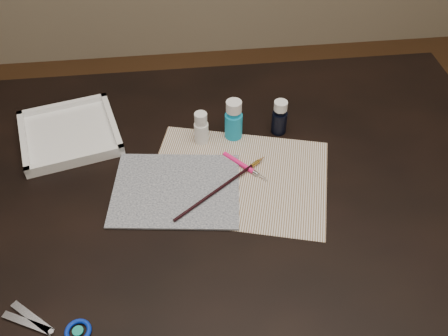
{
  "coord_description": "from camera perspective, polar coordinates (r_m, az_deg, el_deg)",
  "views": [
    {
      "loc": [
        -0.08,
        -0.72,
        1.52
      ],
      "look_at": [
        0.0,
        0.0,
        0.8
      ],
      "focal_mm": 40.0,
      "sensor_mm": 36.0,
      "label": 1
    }
  ],
  "objects": [
    {
      "name": "palette_tray",
      "position": [
        1.21,
        -17.26,
        3.87
      ],
      "size": [
        0.26,
        0.26,
        0.03
      ],
      "primitive_type": "cube",
      "rotation": [
        0.0,
        0.0,
        0.24
      ],
      "color": "white",
      "rests_on": "table"
    },
    {
      "name": "canvas",
      "position": [
        1.05,
        -5.51,
        -2.46
      ],
      "size": [
        0.29,
        0.24,
        0.0
      ],
      "primitive_type": "cube",
      "rotation": [
        0.0,
        0.0,
        -0.13
      ],
      "color": "black",
      "rests_on": "paper"
    },
    {
      "name": "craft_knife",
      "position": [
        1.09,
        2.5,
        0.12
      ],
      "size": [
        0.09,
        0.1,
        0.01
      ],
      "primitive_type": null,
      "rotation": [
        0.0,
        0.0,
        -0.86
      ],
      "color": "#FE1975",
      "rests_on": "paper"
    },
    {
      "name": "table",
      "position": [
        1.35,
        0.0,
        -12.89
      ],
      "size": [
        1.3,
        0.9,
        0.75
      ],
      "primitive_type": "cube",
      "color": "black",
      "rests_on": "ground"
    },
    {
      "name": "paper",
      "position": [
        1.07,
        1.61,
        -1.16
      ],
      "size": [
        0.44,
        0.38,
        0.0
      ],
      "primitive_type": "cube",
      "rotation": [
        0.0,
        0.0,
        -0.27
      ],
      "color": "silver",
      "rests_on": "table"
    },
    {
      "name": "scissors",
      "position": [
        0.91,
        -20.15,
        -17.11
      ],
      "size": [
        0.19,
        0.16,
        0.01
      ],
      "primitive_type": null,
      "rotation": [
        0.0,
        0.0,
        2.68
      ],
      "color": "silver",
      "rests_on": "table"
    },
    {
      "name": "paintbrush",
      "position": [
        1.04,
        -0.19,
        -2.12
      ],
      "size": [
        0.21,
        0.17,
        0.01
      ],
      "primitive_type": null,
      "rotation": [
        0.0,
        0.0,
        0.66
      ],
      "color": "black",
      "rests_on": "canvas"
    },
    {
      "name": "paint_bottle_white",
      "position": [
        1.13,
        -2.62,
        4.62
      ],
      "size": [
        0.04,
        0.04,
        0.08
      ],
      "primitive_type": "cylinder",
      "rotation": [
        0.0,
        0.0,
        0.13
      ],
      "color": "white",
      "rests_on": "table"
    },
    {
      "name": "paint_bottle_navy",
      "position": [
        1.16,
        6.37,
        5.81
      ],
      "size": [
        0.04,
        0.04,
        0.09
      ],
      "primitive_type": "cylinder",
      "rotation": [
        0.0,
        0.0,
        -0.29
      ],
      "color": "black",
      "rests_on": "table"
    },
    {
      "name": "paint_bottle_cyan",
      "position": [
        1.14,
        1.11,
        5.56
      ],
      "size": [
        0.05,
        0.05,
        0.1
      ],
      "primitive_type": "cylinder",
      "rotation": [
        0.0,
        0.0,
        0.34
      ],
      "color": "#149ECF",
      "rests_on": "table"
    }
  ]
}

